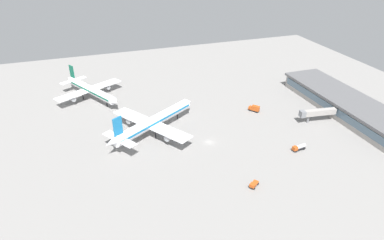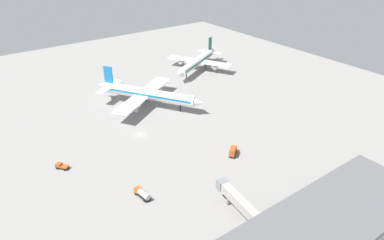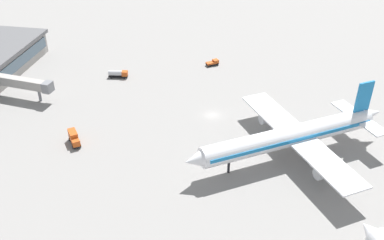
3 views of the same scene
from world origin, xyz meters
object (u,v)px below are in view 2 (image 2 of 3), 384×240
object	(u,v)px
airplane_at_gate	(198,61)
airplane_taxiing	(147,94)
fuel_truck	(142,194)
catering_truck	(233,151)
pushback_tractor	(62,166)

from	to	relation	value
airplane_at_gate	airplane_taxiing	size ratio (longest dim) A/B	0.93
airplane_taxiing	fuel_truck	bearing A→B (deg)	-63.84
airplane_at_gate	catering_truck	world-z (taller)	airplane_at_gate
airplane_taxiing	pushback_tractor	distance (m)	55.85
fuel_truck	airplane_at_gate	bearing A→B (deg)	-53.26
catering_truck	fuel_truck	size ratio (longest dim) A/B	0.87
airplane_at_gate	fuel_truck	distance (m)	115.16
airplane_at_gate	pushback_tractor	world-z (taller)	airplane_at_gate
airplane_at_gate	pushback_tractor	distance (m)	109.87
airplane_taxiing	airplane_at_gate	bearing A→B (deg)	84.75
airplane_at_gate	fuel_truck	xyz separation A→B (m)	(-82.32, -80.42, -4.10)
airplane_at_gate	airplane_taxiing	world-z (taller)	airplane_taxiing
pushback_tractor	catering_truck	distance (m)	60.81
catering_truck	airplane_at_gate	bearing A→B (deg)	24.77
airplane_at_gate	pushback_tractor	bearing A→B (deg)	-0.80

